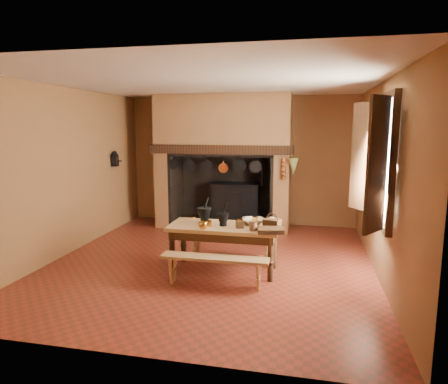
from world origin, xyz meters
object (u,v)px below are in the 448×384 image
work_table (224,233)px  wicker_basket (272,223)px  iron_range (237,204)px  coffee_grinder (240,224)px  mixing_bowl (253,221)px  bench_front (215,264)px

work_table → wicker_basket: size_ratio=5.97×
iron_range → work_table: 2.82m
coffee_grinder → wicker_basket: (0.45, 0.10, 0.01)m
coffee_grinder → mixing_bowl: 0.32m
iron_range → work_table: size_ratio=0.99×
bench_front → coffee_grinder: size_ratio=8.92×
iron_range → bench_front: size_ratio=1.09×
bench_front → iron_range: bearing=95.3°
work_table → wicker_basket: wicker_basket is taller
work_table → coffee_grinder: size_ratio=9.84×
coffee_grinder → mixing_bowl: (0.16, 0.28, -0.02)m
work_table → bench_front: (0.00, -0.60, -0.28)m
coffee_grinder → mixing_bowl: size_ratio=0.49×
coffee_grinder → wicker_basket: size_ratio=0.61×
iron_range → work_table: bearing=-83.5°
iron_range → mixing_bowl: iron_range is taller
wicker_basket → iron_range: bearing=129.1°
work_table → mixing_bowl: 0.48m
bench_front → mixing_bowl: size_ratio=4.40×
iron_range → wicker_basket: 3.00m
iron_range → bench_front: iron_range is taller
iron_range → wicker_basket: size_ratio=5.89×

